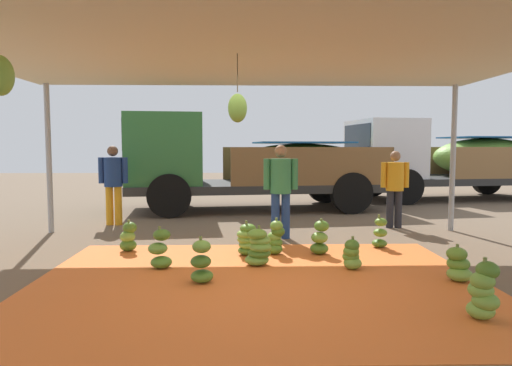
% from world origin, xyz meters
% --- Properties ---
extents(ground_plane, '(40.00, 40.00, 0.00)m').
position_xyz_m(ground_plane, '(0.00, 3.00, 0.00)').
color(ground_plane, brown).
extents(tarp_orange, '(5.38, 4.18, 0.01)m').
position_xyz_m(tarp_orange, '(0.00, 0.00, 0.01)').
color(tarp_orange, orange).
rests_on(tarp_orange, ground).
extents(tent_canopy, '(8.00, 7.00, 2.83)m').
position_xyz_m(tent_canopy, '(-0.02, -0.09, 2.74)').
color(tent_canopy, '#9EA0A5').
rests_on(tent_canopy, ground).
extents(banana_bunch_0, '(0.39, 0.39, 0.44)m').
position_xyz_m(banana_bunch_0, '(2.39, 0.00, 0.20)').
color(banana_bunch_0, '#75A83D').
rests_on(banana_bunch_0, tarp_orange).
extents(banana_bunch_1, '(0.35, 0.35, 0.54)m').
position_xyz_m(banana_bunch_1, '(0.95, 1.40, 0.24)').
color(banana_bunch_1, '#477523').
rests_on(banana_bunch_1, tarp_orange).
extents(banana_bunch_2, '(0.43, 0.43, 0.54)m').
position_xyz_m(banana_bunch_2, '(0.02, 0.79, 0.24)').
color(banana_bunch_2, '#6B9E38').
rests_on(banana_bunch_2, tarp_orange).
extents(banana_bunch_3, '(0.34, 0.33, 0.55)m').
position_xyz_m(banana_bunch_3, '(0.29, 1.43, 0.25)').
color(banana_bunch_3, '#518428').
rests_on(banana_bunch_3, tarp_orange).
extents(banana_bunch_4, '(0.41, 0.40, 0.52)m').
position_xyz_m(banana_bunch_4, '(-0.13, 1.37, 0.23)').
color(banana_bunch_4, '#477523').
rests_on(banana_bunch_4, tarp_orange).
extents(banana_bunch_5, '(0.39, 0.36, 0.56)m').
position_xyz_m(banana_bunch_5, '(-1.29, 0.69, 0.24)').
color(banana_bunch_5, '#518428').
rests_on(banana_bunch_5, tarp_orange).
extents(banana_bunch_6, '(0.36, 0.36, 0.48)m').
position_xyz_m(banana_bunch_6, '(-1.95, 1.68, 0.22)').
color(banana_bunch_6, '#477523').
rests_on(banana_bunch_6, tarp_orange).
extents(banana_bunch_7, '(0.34, 0.34, 0.56)m').
position_xyz_m(banana_bunch_7, '(-0.68, 0.00, 0.24)').
color(banana_bunch_7, '#518428').
rests_on(banana_bunch_7, tarp_orange).
extents(banana_bunch_8, '(0.32, 0.34, 0.43)m').
position_xyz_m(banana_bunch_8, '(1.23, 0.56, 0.19)').
color(banana_bunch_8, '#75A83D').
rests_on(banana_bunch_8, tarp_orange).
extents(banana_bunch_9, '(0.34, 0.33, 0.59)m').
position_xyz_m(banana_bunch_9, '(2.03, -1.23, 0.27)').
color(banana_bunch_9, '#75A83D').
rests_on(banana_bunch_9, tarp_orange).
extents(banana_bunch_10, '(0.33, 0.33, 0.53)m').
position_xyz_m(banana_bunch_10, '(1.99, 1.83, 0.23)').
color(banana_bunch_10, '#477523').
rests_on(banana_bunch_10, tarp_orange).
extents(cargo_truck_main, '(6.58, 3.15, 2.40)m').
position_xyz_m(cargo_truck_main, '(-0.16, 6.38, 1.19)').
color(cargo_truck_main, '#2D2D2D').
rests_on(cargo_truck_main, ground).
extents(cargo_truck_far, '(6.38, 3.27, 2.40)m').
position_xyz_m(cargo_truck_far, '(6.01, 8.59, 1.23)').
color(cargo_truck_far, '#2D2D2D').
rests_on(cargo_truck_far, ground).
extents(worker_0, '(0.60, 0.37, 1.64)m').
position_xyz_m(worker_0, '(0.46, 2.63, 0.96)').
color(worker_0, navy).
rests_on(worker_0, ground).
extents(worker_1, '(0.56, 0.34, 1.53)m').
position_xyz_m(worker_1, '(2.81, 3.63, 0.89)').
color(worker_1, '#26262D').
rests_on(worker_1, ground).
extents(worker_2, '(0.60, 0.36, 1.63)m').
position_xyz_m(worker_2, '(-2.86, 4.13, 0.95)').
color(worker_2, orange).
rests_on(worker_2, ground).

